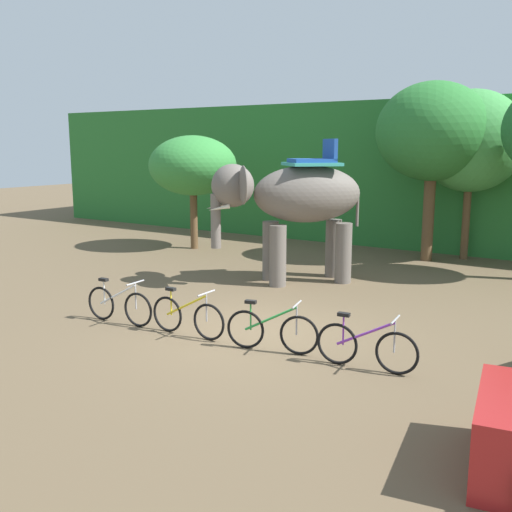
% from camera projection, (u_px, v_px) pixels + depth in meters
% --- Properties ---
extents(ground_plane, '(80.00, 80.00, 0.00)m').
position_uv_depth(ground_plane, '(255.00, 332.00, 11.57)').
color(ground_plane, brown).
extents(foliage_hedge, '(36.00, 6.00, 5.17)m').
position_uv_depth(foliage_hedge, '(452.00, 173.00, 22.25)').
color(foliage_hedge, '#28702D').
rests_on(foliage_hedge, ground).
extents(tree_right, '(3.05, 3.05, 3.96)m').
position_uv_depth(tree_right, '(193.00, 166.00, 20.44)').
color(tree_right, brown).
rests_on(tree_right, ground).
extents(tree_far_right, '(3.48, 3.48, 5.54)m').
position_uv_depth(tree_far_right, '(433.00, 132.00, 18.06)').
color(tree_far_right, brown).
rests_on(tree_far_right, ground).
extents(tree_center_right, '(3.28, 3.28, 5.33)m').
position_uv_depth(tree_center_right, '(471.00, 141.00, 18.35)').
color(tree_center_right, brown).
rests_on(tree_center_right, ground).
extents(elephant, '(3.64, 3.71, 3.78)m').
position_uv_depth(elephant, '(295.00, 200.00, 15.46)').
color(elephant, '#665E56').
rests_on(elephant, ground).
extents(bike_white, '(1.71, 0.52, 0.92)m').
position_uv_depth(bike_white, '(119.00, 305.00, 12.08)').
color(bike_white, black).
rests_on(bike_white, ground).
extents(bike_yellow, '(1.71, 0.52, 0.92)m').
position_uv_depth(bike_yellow, '(187.00, 316.00, 11.27)').
color(bike_yellow, black).
rests_on(bike_yellow, ground).
extents(bike_green, '(1.68, 0.58, 0.92)m').
position_uv_depth(bike_green, '(272.00, 331.00, 10.41)').
color(bike_green, black).
rests_on(bike_green, ground).
extents(bike_purple, '(1.71, 0.52, 0.92)m').
position_uv_depth(bike_purple, '(366.00, 347.00, 9.58)').
color(bike_purple, black).
rests_on(bike_purple, ground).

